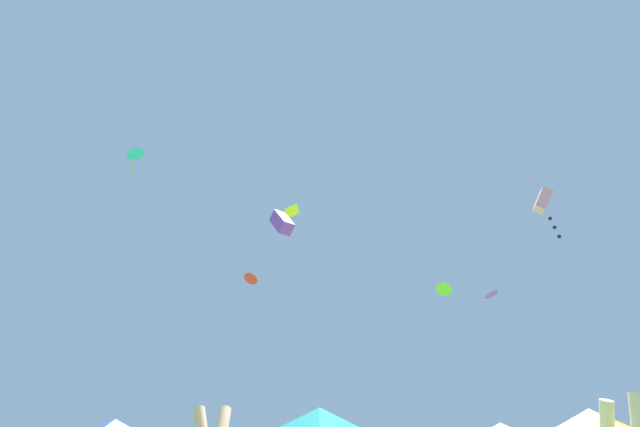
{
  "coord_description": "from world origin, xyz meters",
  "views": [
    {
      "loc": [
        -0.24,
        -5.41,
        1.45
      ],
      "look_at": [
        -0.26,
        13.52,
        12.94
      ],
      "focal_mm": 24.4,
      "sensor_mm": 36.0,
      "label": 1
    }
  ],
  "objects": [
    {
      "name": "canopy_tent_teal",
      "position": [
        -0.26,
        9.45,
        2.82
      ],
      "size": [
        3.11,
        3.11,
        3.32
      ],
      "color": "#9E9EA3",
      "rests_on": "ground"
    },
    {
      "name": "kite_red_delta",
      "position": [
        -5.73,
        26.76,
        14.97
      ],
      "size": [
        1.61,
        1.59,
        0.72
      ],
      "color": "red"
    },
    {
      "name": "kite_lime_delta",
      "position": [
        8.51,
        23.51,
        12.81
      ],
      "size": [
        1.48,
        1.45,
        0.78
      ],
      "color": "#75D138"
    },
    {
      "name": "kite_purple_delta",
      "position": [
        8.53,
        15.79,
        9.5
      ],
      "size": [
        1.04,
        1.05,
        0.39
      ],
      "color": "purple"
    },
    {
      "name": "kite_pink_box",
      "position": [
        8.99,
        9.66,
        11.18
      ],
      "size": [
        0.94,
        0.67,
        2.51
      ],
      "color": "pink"
    },
    {
      "name": "canopy_tent_yellow",
      "position": [
        7.87,
        8.85,
        2.73
      ],
      "size": [
        3.0,
        3.0,
        3.21
      ],
      "color": "#9E9EA3",
      "rests_on": "ground"
    },
    {
      "name": "kite_yellow_diamond",
      "position": [
        -2.2,
        20.2,
        17.23
      ],
      "size": [
        1.23,
        1.37,
        0.43
      ],
      "color": "yellow"
    },
    {
      "name": "kite_purple_box",
      "position": [
        -1.74,
        9.35,
        10.0
      ],
      "size": [
        1.12,
        1.29,
        1.3
      ],
      "color": "purple"
    },
    {
      "name": "kite_cyan_delta",
      "position": [
        -16.53,
        24.49,
        25.68
      ],
      "size": [
        1.39,
        1.52,
        2.95
      ],
      "color": "#2DB7CC"
    }
  ]
}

